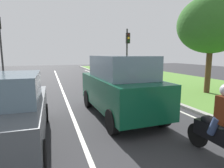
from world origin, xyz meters
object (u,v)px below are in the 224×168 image
tree_roadside_near (212,25)px  car_suv_ahead (120,86)px  car_sedan_left_lane (8,111)px  traffic_light_overhead_left (0,37)px  motorcycle (224,137)px  traffic_light_near_right (127,46)px

tree_roadside_near → car_suv_ahead: bearing=-161.0°
car_sedan_left_lane → traffic_light_overhead_left: size_ratio=0.81×
car_suv_ahead → tree_roadside_near: size_ratio=0.81×
motorcycle → traffic_light_near_right: 13.42m
car_sedan_left_lane → traffic_light_near_right: traffic_light_near_right is taller
car_suv_ahead → motorcycle: 3.86m
motorcycle → traffic_light_near_right: bearing=76.2°
motorcycle → traffic_light_overhead_left: traffic_light_overhead_left is taller
car_sedan_left_lane → traffic_light_near_right: 13.16m
car_suv_ahead → traffic_light_near_right: 10.21m
traffic_light_overhead_left → tree_roadside_near: 15.05m
car_suv_ahead → car_sedan_left_lane: car_suv_ahead is taller
tree_roadside_near → traffic_light_overhead_left: bearing=145.8°
motorcycle → traffic_light_near_right: size_ratio=0.42×
traffic_light_overhead_left → car_sedan_left_lane: bearing=-78.3°
traffic_light_near_right → tree_roadside_near: (2.23, -6.92, 0.99)m
car_suv_ahead → car_sedan_left_lane: size_ratio=1.06×
car_suv_ahead → traffic_light_overhead_left: bearing=117.4°
car_sedan_left_lane → traffic_light_overhead_left: (-2.47, 11.98, 2.71)m
traffic_light_overhead_left → traffic_light_near_right: bearing=-8.6°
car_suv_ahead → traffic_light_near_right: bearing=63.4°
car_sedan_left_lane → tree_roadside_near: (9.97, 3.52, 3.07)m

